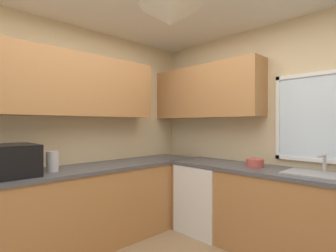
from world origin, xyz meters
TOP-DOWN VIEW (x-y plane):
  - room_shell at (-0.34, 0.43)m, footprint 3.55×3.58m
  - counter_run_left at (-1.40, 0.00)m, footprint 0.65×3.19m
  - counter_run_back at (0.21, 1.42)m, footprint 2.64×0.65m
  - dishwasher at (-0.74, 1.39)m, footprint 0.60×0.60m
  - microwave at (-1.40, -0.63)m, footprint 0.48×0.36m
  - kettle at (-1.38, -0.29)m, footprint 0.12×0.12m
  - sink_assembly at (0.54, 1.43)m, footprint 0.60×0.40m
  - bowl at (-0.10, 1.42)m, footprint 0.19×0.19m

SIDE VIEW (x-z plane):
  - dishwasher at x=-0.74m, z-range 0.00..0.84m
  - counter_run_left at x=-1.40m, z-range 0.00..0.89m
  - counter_run_back at x=0.21m, z-range 0.00..0.89m
  - sink_assembly at x=0.54m, z-range 0.80..0.99m
  - bowl at x=-0.10m, z-range 0.89..0.98m
  - kettle at x=-1.38m, z-range 0.89..1.09m
  - microwave at x=-1.40m, z-range 0.89..1.18m
  - room_shell at x=-0.34m, z-range 0.42..3.02m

